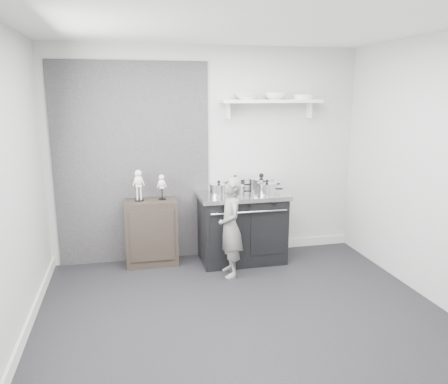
{
  "coord_description": "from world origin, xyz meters",
  "views": [
    {
      "loc": [
        -1.05,
        -3.69,
        2.13
      ],
      "look_at": [
        0.02,
        0.95,
        1.04
      ],
      "focal_mm": 35.0,
      "sensor_mm": 36.0,
      "label": 1
    }
  ],
  "objects": [
    {
      "name": "ground",
      "position": [
        0.0,
        0.0,
        0.0
      ],
      "size": [
        4.0,
        4.0,
        0.0
      ],
      "primitive_type": "plane",
      "color": "black",
      "rests_on": "ground"
    },
    {
      "name": "room_shell",
      "position": [
        -0.09,
        0.15,
        1.64
      ],
      "size": [
        4.02,
        3.62,
        2.71
      ],
      "color": "#B3B3B1",
      "rests_on": "ground"
    },
    {
      "name": "wall_shelf",
      "position": [
        0.8,
        1.68,
        2.01
      ],
      "size": [
        1.3,
        0.26,
        0.24
      ],
      "color": "silver",
      "rests_on": "room_shell"
    },
    {
      "name": "stove",
      "position": [
        0.37,
        1.48,
        0.45
      ],
      "size": [
        1.11,
        0.69,
        0.89
      ],
      "color": "black",
      "rests_on": "ground"
    },
    {
      "name": "side_cabinet",
      "position": [
        -0.77,
        1.61,
        0.42
      ],
      "size": [
        0.64,
        0.37,
        0.83
      ],
      "primitive_type": "cube",
      "color": "black",
      "rests_on": "ground"
    },
    {
      "name": "child",
      "position": [
        0.12,
        1.04,
        0.59
      ],
      "size": [
        0.29,
        0.43,
        1.19
      ],
      "primitive_type": "imported",
      "rotation": [
        0.0,
        0.0,
        -1.56
      ],
      "color": "slate",
      "rests_on": "ground"
    },
    {
      "name": "pot_front_left",
      "position": [
        0.05,
        1.39,
        0.97
      ],
      "size": [
        0.32,
        0.23,
        0.19
      ],
      "color": "silver",
      "rests_on": "stove"
    },
    {
      "name": "pot_back_left",
      "position": [
        0.32,
        1.61,
        0.97
      ],
      "size": [
        0.34,
        0.25,
        0.21
      ],
      "color": "silver",
      "rests_on": "stove"
    },
    {
      "name": "pot_back_right",
      "position": [
        0.65,
        1.57,
        0.98
      ],
      "size": [
        0.43,
        0.34,
        0.23
      ],
      "color": "silver",
      "rests_on": "stove"
    },
    {
      "name": "pot_front_right",
      "position": [
        0.64,
        1.31,
        0.97
      ],
      "size": [
        0.32,
        0.24,
        0.19
      ],
      "color": "silver",
      "rests_on": "stove"
    },
    {
      "name": "pot_front_center",
      "position": [
        0.27,
        1.31,
        0.96
      ],
      "size": [
        0.26,
        0.17,
        0.17
      ],
      "color": "silver",
      "rests_on": "stove"
    },
    {
      "name": "skeleton_full",
      "position": [
        -0.9,
        1.61,
        1.05
      ],
      "size": [
        0.12,
        0.08,
        0.44
      ],
      "primitive_type": null,
      "color": "silver",
      "rests_on": "side_cabinet"
    },
    {
      "name": "skeleton_torso",
      "position": [
        -0.62,
        1.61,
        1.01
      ],
      "size": [
        0.1,
        0.06,
        0.36
      ],
      "primitive_type": null,
      "color": "silver",
      "rests_on": "side_cabinet"
    },
    {
      "name": "bowl_large",
      "position": [
        0.47,
        1.67,
        2.08
      ],
      "size": [
        0.29,
        0.29,
        0.07
      ],
      "primitive_type": "imported",
      "color": "white",
      "rests_on": "wall_shelf"
    },
    {
      "name": "bowl_small",
      "position": [
        0.85,
        1.67,
        2.08
      ],
      "size": [
        0.27,
        0.27,
        0.08
      ],
      "primitive_type": "imported",
      "color": "white",
      "rests_on": "wall_shelf"
    },
    {
      "name": "plate_stack",
      "position": [
        1.23,
        1.67,
        2.07
      ],
      "size": [
        0.26,
        0.26,
        0.06
      ],
      "primitive_type": "cylinder",
      "color": "white",
      "rests_on": "wall_shelf"
    }
  ]
}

